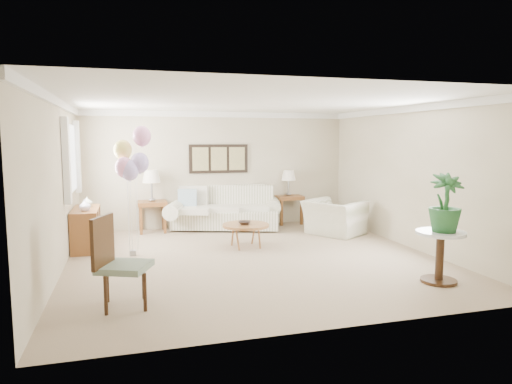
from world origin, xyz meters
TOP-DOWN VIEW (x-y plane):
  - ground_plane at (0.00, 0.00)m, footprint 6.00×6.00m
  - room_shell at (-0.11, 0.09)m, footprint 6.04×6.04m
  - wall_art_triptych at (0.00, 2.96)m, footprint 1.35×0.06m
  - sofa at (0.09, 2.69)m, footprint 2.85×1.64m
  - end_table_left at (-1.52, 2.70)m, footprint 0.61×0.56m
  - end_table_right at (1.65, 2.86)m, footprint 0.62×0.56m
  - lamp_left at (-1.52, 2.70)m, footprint 0.38×0.38m
  - lamp_right at (1.65, 2.86)m, footprint 0.34×0.34m
  - coffee_table at (0.07, 0.80)m, footprint 0.86×0.86m
  - decor_bowl at (0.04, 0.77)m, footprint 0.30×0.30m
  - armchair at (2.15, 1.41)m, footprint 1.40×1.45m
  - side_table at (2.15, -1.95)m, footprint 0.67×0.67m
  - potted_plant at (2.17, -1.99)m, footprint 0.53×0.53m
  - accent_chair at (-2.15, -1.72)m, footprint 0.72×0.71m
  - credenza at (-2.76, 1.50)m, footprint 0.46×1.20m
  - vase_white at (-2.74, 1.20)m, footprint 0.20×0.20m
  - vase_sage at (-2.74, 1.68)m, footprint 0.24×0.24m
  - balloon_cluster at (-1.93, 0.71)m, footprint 0.62×0.57m

SIDE VIEW (x-z plane):
  - ground_plane at x=0.00m, z-range 0.00..0.00m
  - armchair at x=2.15m, z-range 0.00..0.72m
  - credenza at x=-2.76m, z-range 0.00..0.74m
  - sofa at x=0.09m, z-range -0.10..0.85m
  - coffee_table at x=0.07m, z-range 0.18..0.62m
  - decor_bowl at x=0.04m, z-range 0.44..0.49m
  - side_table at x=2.15m, z-range 0.18..0.91m
  - end_table_left at x=-1.52m, z-range 0.23..0.90m
  - end_table_right at x=1.65m, z-range 0.23..0.90m
  - accent_chair at x=-2.15m, z-range 0.02..1.13m
  - vase_sage at x=-2.74m, z-range 0.74..0.94m
  - vase_white at x=-2.74m, z-range 0.74..0.94m
  - lamp_right at x=1.65m, z-range 0.83..1.42m
  - potted_plant at x=2.17m, z-range 0.73..1.53m
  - lamp_left at x=-1.52m, z-range 0.85..1.52m
  - wall_art_triptych at x=0.00m, z-range 1.23..1.88m
  - room_shell at x=-0.11m, z-range 0.33..2.93m
  - balloon_cluster at x=-1.93m, z-range 0.57..2.79m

